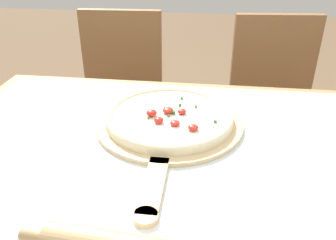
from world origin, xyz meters
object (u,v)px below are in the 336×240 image
Objects in this scene: pizza at (169,116)px; chair_right at (273,103)px; chair_left at (121,94)px; pizza_peel at (169,126)px.

chair_right is (0.40, 0.65, -0.25)m from pizza.
chair_right is (0.71, -0.00, 0.00)m from chair_left.
chair_left reaches higher than pizza.
pizza_peel is 0.66× the size of chair_left.
chair_left is (-0.31, 0.67, -0.23)m from pizza_peel.
chair_right is at bearing 58.47° from pizza.
pizza is 0.39× the size of chair_right.
pizza_peel is 1.69× the size of pizza.
chair_right is (0.40, 0.67, -0.23)m from pizza_peel.
pizza is 0.80m from chair_right.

